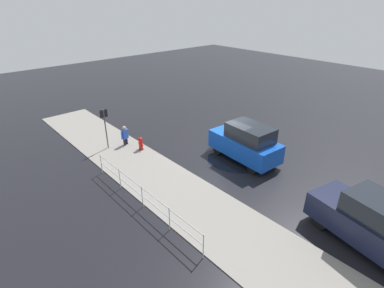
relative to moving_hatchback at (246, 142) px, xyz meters
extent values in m
plane|color=black|center=(1.45, 0.48, -1.03)|extent=(60.00, 60.00, 0.00)
cube|color=gray|center=(1.45, 4.68, -1.01)|extent=(24.00, 3.20, 0.04)
cube|color=blue|center=(0.09, -0.01, -0.23)|extent=(4.01, 1.96, 0.99)
cube|color=#1E232B|center=(-0.22, 0.02, 0.65)|extent=(2.44, 1.65, 0.77)
cylinder|color=black|center=(1.42, 0.62, -0.73)|extent=(0.61, 0.26, 0.60)
cylinder|color=black|center=(1.32, -0.81, -0.73)|extent=(0.61, 0.26, 0.60)
cylinder|color=black|center=(-1.15, 0.79, -0.73)|extent=(0.61, 0.26, 0.60)
cylinder|color=black|center=(-1.25, -0.63, -0.73)|extent=(0.61, 0.26, 0.60)
cube|color=#191E38|center=(-6.87, 1.60, -0.25)|extent=(4.57, 2.58, 0.95)
cylinder|color=black|center=(-5.33, 2.03, -0.73)|extent=(0.63, 0.34, 0.60)
cylinder|color=black|center=(-5.62, 0.59, -0.73)|extent=(0.63, 0.34, 0.60)
cylinder|color=red|center=(4.68, 3.57, -0.72)|extent=(0.22, 0.22, 0.62)
sphere|color=red|center=(4.68, 3.57, -0.35)|extent=(0.26, 0.26, 0.26)
cylinder|color=red|center=(4.52, 3.57, -0.64)|extent=(0.10, 0.09, 0.09)
cylinder|color=red|center=(4.84, 3.57, -0.64)|extent=(0.10, 0.09, 0.09)
cylinder|color=#2D2D2D|center=(4.68, 3.57, -1.00)|extent=(0.31, 0.31, 0.06)
cube|color=blue|center=(5.83, 3.90, -0.30)|extent=(0.33, 0.41, 0.55)
sphere|color=tan|center=(5.83, 3.90, 0.08)|extent=(0.22, 0.22, 0.22)
cylinder|color=#1E1E2D|center=(5.85, 3.81, -0.80)|extent=(0.13, 0.13, 0.45)
cylinder|color=#1E1E2D|center=(5.80, 3.98, -0.80)|extent=(0.13, 0.13, 0.45)
cylinder|color=blue|center=(5.89, 3.67, -0.30)|extent=(0.09, 0.09, 0.50)
cylinder|color=blue|center=(5.76, 4.13, -0.30)|extent=(0.09, 0.09, 0.50)
cylinder|color=#B7BABF|center=(-3.44, 6.38, -0.50)|extent=(0.04, 0.04, 1.05)
cylinder|color=#B7BABF|center=(-1.62, 6.38, -0.50)|extent=(0.04, 0.04, 1.05)
cylinder|color=#B7BABF|center=(0.21, 6.38, -0.50)|extent=(0.04, 0.04, 1.05)
cylinder|color=#B7BABF|center=(2.04, 6.38, -0.50)|extent=(0.04, 0.04, 1.05)
cylinder|color=#B7BABF|center=(3.87, 6.38, -0.50)|extent=(0.04, 0.04, 1.05)
cylinder|color=#B7BABF|center=(0.21, 6.38, -0.03)|extent=(7.31, 0.04, 0.04)
cylinder|color=#B7BABF|center=(0.21, 6.38, -0.45)|extent=(7.31, 0.04, 0.04)
cylinder|color=#4C4C51|center=(6.14, 4.88, 0.17)|extent=(0.07, 0.07, 2.40)
cube|color=black|center=(6.14, 4.88, 1.12)|extent=(0.04, 0.44, 0.44)
cylinder|color=black|center=(0.48, -0.09, -1.02)|extent=(3.77, 3.77, 0.01)
camera|label=1|loc=(-8.69, 11.56, 6.93)|focal=28.00mm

